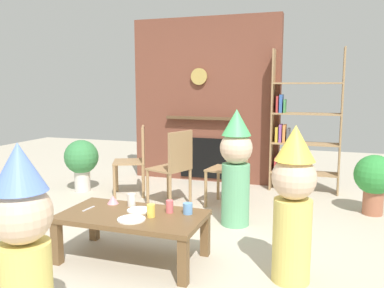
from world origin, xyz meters
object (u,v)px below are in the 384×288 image
at_px(potted_plant_short, 81,160).
at_px(child_by_the_chairs, 236,165).
at_px(paper_plate_front, 131,219).
at_px(coffee_table, 133,221).
at_px(paper_cup_near_left, 131,200).
at_px(paper_cup_far_left, 170,206).
at_px(potted_plant_tall, 374,178).
at_px(birthday_cake_slice, 113,200).
at_px(paper_plate_rear, 139,210).
at_px(dining_chair_right, 234,164).
at_px(child_with_cone_hat, 24,244).
at_px(paper_cup_near_right, 151,211).
at_px(child_in_pink, 293,200).
at_px(bookshelf, 300,127).
at_px(paper_cup_center, 188,208).
at_px(dining_chair_middle, 175,164).
at_px(dining_chair_left, 136,156).

bearing_deg(potted_plant_short, child_by_the_chairs, -15.56).
xyz_separation_m(paper_plate_front, child_by_the_chairs, (0.55, 1.22, 0.23)).
relative_size(coffee_table, paper_cup_near_left, 10.80).
bearing_deg(coffee_table, paper_cup_far_left, 25.67).
height_order(paper_cup_near_left, potted_plant_tall, potted_plant_tall).
xyz_separation_m(paper_cup_near_left, birthday_cake_slice, (-0.19, 0.01, -0.02)).
bearing_deg(paper_plate_rear, dining_chair_right, 74.94).
relative_size(coffee_table, potted_plant_tall, 1.74).
distance_m(paper_cup_near_left, child_with_cone_hat, 1.41).
distance_m(paper_cup_near_right, child_by_the_chairs, 1.21).
relative_size(paper_cup_far_left, child_in_pink, 0.09).
bearing_deg(potted_plant_short, paper_cup_near_right, -43.65).
xyz_separation_m(paper_cup_near_left, paper_plate_front, (0.17, -0.33, -0.05)).
xyz_separation_m(paper_cup_near_right, birthday_cake_slice, (-0.47, 0.22, -0.01)).
bearing_deg(potted_plant_tall, bookshelf, 137.73).
bearing_deg(child_in_pink, paper_cup_far_left, -6.99).
height_order(child_with_cone_hat, potted_plant_tall, child_with_cone_hat).
relative_size(coffee_table, paper_cup_center, 13.05).
xyz_separation_m(bookshelf, child_in_pink, (0.14, -2.64, -0.26)).
bearing_deg(dining_chair_middle, birthday_cake_slice, 106.55).
bearing_deg(dining_chair_right, potted_plant_tall, -163.29).
distance_m(dining_chair_right, potted_plant_tall, 1.55).
distance_m(coffee_table, potted_plant_tall, 2.75).
distance_m(coffee_table, paper_cup_near_left, 0.25).
bearing_deg(dining_chair_middle, child_with_cone_hat, 114.71).
distance_m(child_by_the_chairs, dining_chair_left, 1.64).
bearing_deg(dining_chair_right, paper_cup_center, 97.83).
bearing_deg(birthday_cake_slice, child_with_cone_hat, -78.37).
distance_m(paper_plate_front, birthday_cake_slice, 0.49).
bearing_deg(paper_plate_rear, bookshelf, 67.07).
distance_m(child_by_the_chairs, dining_chair_right, 0.63).
bearing_deg(potted_plant_short, paper_cup_center, -37.15).
height_order(bookshelf, coffee_table, bookshelf).
bearing_deg(bookshelf, paper_cup_far_left, -108.35).
relative_size(dining_chair_left, potted_plant_tall, 1.35).
xyz_separation_m(paper_plate_rear, dining_chair_left, (-0.88, 1.70, 0.12)).
height_order(child_in_pink, child_by_the_chairs, child_by_the_chairs).
xyz_separation_m(paper_cup_near_right, paper_plate_front, (-0.11, -0.12, -0.05)).
height_order(paper_cup_near_left, birthday_cake_slice, paper_cup_near_left).
height_order(paper_cup_far_left, child_in_pink, child_in_pink).
relative_size(paper_cup_far_left, child_by_the_chairs, 0.09).
relative_size(bookshelf, dining_chair_middle, 2.11).
bearing_deg(child_with_cone_hat, potted_plant_short, 29.57).
xyz_separation_m(paper_cup_near_right, dining_chair_left, (-1.04, 1.81, 0.07)).
height_order(paper_cup_far_left, child_with_cone_hat, child_with_cone_hat).
height_order(coffee_table, paper_cup_near_left, paper_cup_near_left).
bearing_deg(dining_chair_right, child_by_the_chairs, 113.70).
bearing_deg(child_by_the_chairs, dining_chair_left, -86.17).
bearing_deg(child_with_cone_hat, paper_cup_far_left, -11.53).
height_order(paper_cup_near_left, paper_cup_far_left, paper_cup_near_left).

